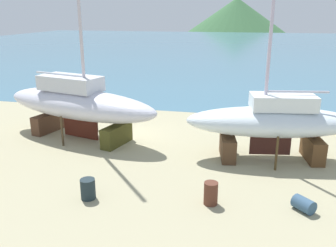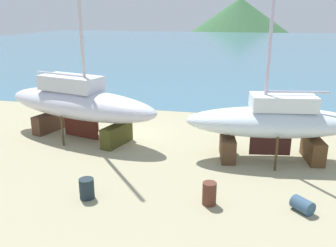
# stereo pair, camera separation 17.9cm
# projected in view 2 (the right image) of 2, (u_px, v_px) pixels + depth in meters

# --- Properties ---
(ground_plane) EXTENTS (37.93, 37.93, 0.00)m
(ground_plane) POSITION_uv_depth(u_px,v_px,m) (108.00, 155.00, 19.16)
(ground_plane) COLOR tan
(sea_water) EXTENTS (140.28, 113.07, 0.01)m
(sea_water) POSITION_uv_depth(u_px,v_px,m) (220.00, 46.00, 80.54)
(sea_water) COLOR teal
(sea_water) RESTS_ON ground
(headland_hill) EXTENTS (81.29, 81.29, 27.67)m
(headland_hill) POSITION_uv_depth(u_px,v_px,m) (239.00, 27.00, 176.26)
(headland_hill) COLOR #38643B
(headland_hill) RESTS_ON ground
(sailboat_small_center) EXTENTS (10.90, 5.40, 15.63)m
(sailboat_small_center) POSITION_uv_depth(u_px,v_px,m) (79.00, 103.00, 21.31)
(sailboat_small_center) COLOR #434119
(sailboat_small_center) RESTS_ON ground
(sailboat_large_starboard) EXTENTS (9.02, 3.94, 13.67)m
(sailboat_large_starboard) POSITION_uv_depth(u_px,v_px,m) (273.00, 122.00, 18.13)
(sailboat_large_starboard) COLOR #4E3421
(sailboat_large_starboard) RESTS_ON ground
(barrel_tipped_right) EXTENTS (0.95, 0.96, 0.55)m
(barrel_tipped_right) POSITION_uv_depth(u_px,v_px,m) (302.00, 205.00, 13.72)
(barrel_tipped_right) COLOR #35536F
(barrel_tipped_right) RESTS_ON ground
(barrel_blue_faded) EXTENTS (0.78, 0.78, 0.94)m
(barrel_blue_faded) POSITION_uv_depth(u_px,v_px,m) (209.00, 194.00, 14.19)
(barrel_blue_faded) COLOR #552D20
(barrel_blue_faded) RESTS_ON ground
(barrel_tipped_center) EXTENTS (0.85, 0.85, 0.85)m
(barrel_tipped_center) POSITION_uv_depth(u_px,v_px,m) (87.00, 189.00, 14.67)
(barrel_tipped_center) COLOR #1F2C31
(barrel_tipped_center) RESTS_ON ground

